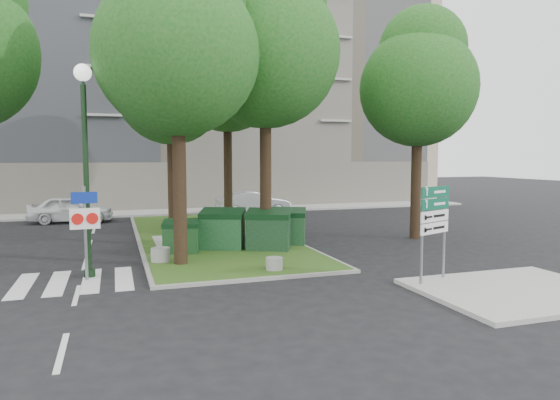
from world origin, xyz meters
name	(u,v)px	position (x,y,z in m)	size (l,w,h in m)	color
ground	(245,281)	(0.00, 0.00, 0.00)	(120.00, 120.00, 0.00)	black
median_island	(211,236)	(0.50, 8.00, 0.06)	(6.00, 16.00, 0.12)	#2A4C15
median_kerb	(211,237)	(0.50, 8.00, 0.05)	(6.30, 16.30, 0.10)	gray
sidewalk_corner	(517,291)	(6.50, -3.50, 0.06)	(5.00, 4.00, 0.12)	#999993
building_sidewalk	(172,212)	(0.00, 18.50, 0.06)	(42.00, 3.00, 0.12)	#999993
zebra_crossing	(108,279)	(-3.75, 1.50, 0.01)	(5.00, 3.00, 0.01)	silver
apartment_building	(160,99)	(0.00, 26.00, 8.00)	(41.00, 12.00, 16.00)	#BEAF8F
tree_median_near_left	(180,38)	(-1.41, 2.56, 7.32)	(5.20, 5.20, 10.53)	black
tree_median_near_right	(267,39)	(2.09, 4.56, 7.99)	(5.60, 5.60, 11.46)	black
tree_median_mid	(173,80)	(-0.91, 9.06, 6.98)	(4.80, 4.80, 9.99)	black
tree_median_far	(228,65)	(2.29, 12.06, 8.32)	(5.80, 5.80, 11.93)	black
tree_street_right	(419,77)	(9.09, 5.06, 6.98)	(5.00, 5.00, 10.06)	black
dumpster_a	(181,237)	(-1.24, 4.40, 0.70)	(1.46, 1.18, 1.20)	#0E3512
dumpster_b	(223,229)	(0.36, 4.74, 0.85)	(1.94, 1.68, 1.52)	#13431E
dumpster_c	(268,230)	(1.96, 4.02, 0.85)	(1.95, 1.71, 1.51)	black
dumpster_d	(286,226)	(3.00, 4.95, 0.80)	(1.83, 1.58, 1.42)	#123C1A
bollard_left	(160,255)	(-2.10, 3.03, 0.34)	(0.63, 0.63, 0.45)	gray
bollard_right	(274,263)	(1.12, 0.69, 0.31)	(0.52, 0.52, 0.37)	gray
bollard_mid	(241,241)	(1.12, 4.96, 0.32)	(0.57, 0.57, 0.41)	#999794
litter_bin	(245,222)	(2.35, 9.13, 0.49)	(0.43, 0.43, 0.75)	gold
street_lamp	(85,145)	(-4.27, 1.99, 3.94)	(0.50, 0.50, 6.26)	black
traffic_sign_pole	(85,220)	(-4.32, 1.59, 1.76)	(0.82, 0.09, 2.74)	slate
directional_sign	(434,218)	(4.93, -2.00, 1.88)	(1.24, 0.54, 2.65)	slate
car_white	(71,209)	(-5.76, 15.50, 0.74)	(1.75, 4.34, 1.48)	white
car_silver	(254,203)	(4.54, 15.50, 0.74)	(1.57, 4.52, 1.49)	#AAAEB2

